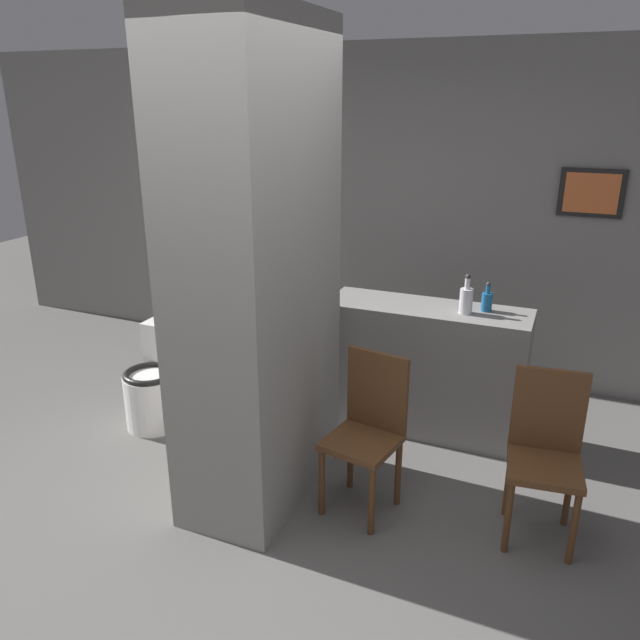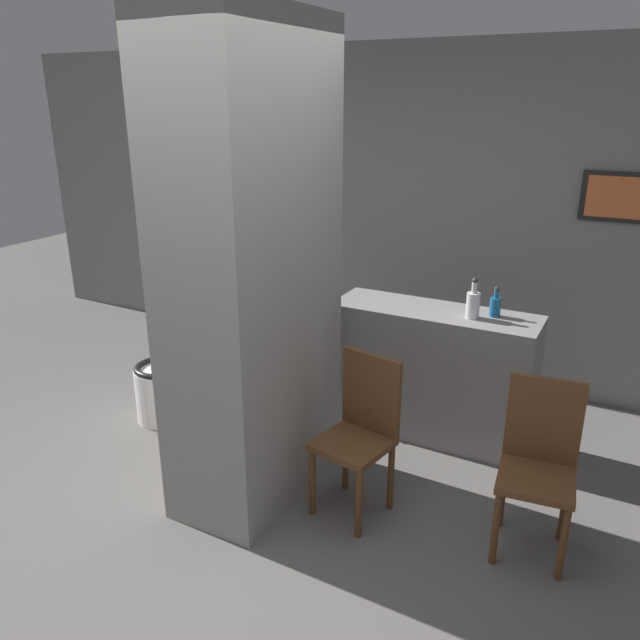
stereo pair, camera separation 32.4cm
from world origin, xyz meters
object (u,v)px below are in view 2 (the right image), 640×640
toilet (167,377)px  bicycle (265,355)px  bottle_tall (473,304)px  chair_near_pillar (360,429)px  chair_by_doorway (539,461)px

toilet → bicycle: bearing=56.4°
bicycle → bottle_tall: (1.57, -0.02, 0.67)m
chair_near_pillar → bicycle: size_ratio=0.56×
chair_by_doorway → chair_near_pillar: bearing=-178.5°
chair_near_pillar → chair_by_doorway: same height
bottle_tall → chair_near_pillar: bearing=-109.1°
toilet → bottle_tall: size_ratio=2.66×
chair_by_doorway → bicycle: (-2.16, 0.84, -0.17)m
chair_near_pillar → bottle_tall: (0.33, 0.94, 0.50)m
toilet → chair_by_doorway: 2.60m
chair_by_doorway → bicycle: chair_by_doorway is taller
chair_by_doorway → bicycle: size_ratio=0.56×
toilet → bicycle: toilet is taller
bicycle → chair_by_doorway: bearing=-21.3°
chair_near_pillar → chair_by_doorway: bearing=18.3°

